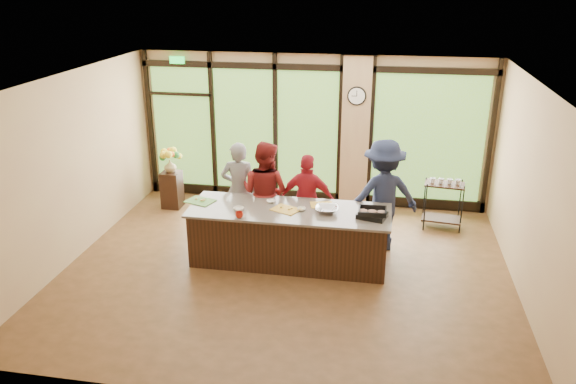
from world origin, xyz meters
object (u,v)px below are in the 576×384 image
at_px(cook_left, 239,190).
at_px(bar_cart, 443,199).
at_px(island_base, 289,237).
at_px(cook_right, 383,196).
at_px(flower_stand, 172,189).
at_px(roasting_pan, 372,215).

bearing_deg(cook_left, bar_cart, -172.51).
height_order(island_base, cook_right, cook_right).
distance_m(cook_right, flower_stand, 4.36).
distance_m(island_base, cook_right, 1.72).
distance_m(cook_left, cook_right, 2.50).
xyz_separation_m(roasting_pan, flower_stand, (-4.03, 1.97, -0.59)).
xyz_separation_m(cook_left, cook_right, (2.50, -0.08, 0.09)).
xyz_separation_m(roasting_pan, bar_cart, (1.24, 1.88, -0.38)).
relative_size(island_base, cook_right, 1.61).
relative_size(island_base, bar_cart, 3.22).
relative_size(island_base, flower_stand, 4.19).
bearing_deg(flower_stand, island_base, -33.80).
xyz_separation_m(island_base, flower_stand, (-2.72, 1.88, -0.07)).
height_order(flower_stand, bar_cart, bar_cart).
bearing_deg(cook_right, bar_cart, -155.61).
xyz_separation_m(cook_left, roasting_pan, (2.35, -0.94, 0.09)).
height_order(cook_right, flower_stand, cook_right).
bearing_deg(flower_stand, roasting_pan, -25.33).
distance_m(cook_right, bar_cart, 1.55).
bearing_deg(cook_left, cook_right, 170.90).
relative_size(cook_left, flower_stand, 2.34).
height_order(island_base, flower_stand, island_base).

